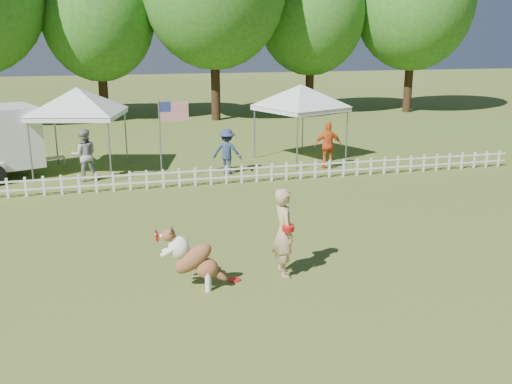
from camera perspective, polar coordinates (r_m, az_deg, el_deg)
ground at (r=11.59m, az=0.28°, el=-7.97°), size 120.00×120.00×0.00m
picket_fence at (r=18.02m, az=-5.33°, el=1.57°), size 22.00×0.08×0.60m
handler at (r=11.14m, az=2.82°, el=-4.06°), size 0.43×0.65×1.78m
dog at (r=10.68m, az=-6.21°, el=-6.63°), size 1.24×0.65×1.22m
frisbee_on_turf at (r=11.21m, az=-2.19°, el=-8.76°), size 0.29×0.29×0.02m
canopy_tent_left at (r=20.38m, az=-17.18°, el=5.80°), size 3.33×3.33×2.85m
canopy_tent_right at (r=21.65m, az=4.45°, el=6.86°), size 3.51×3.51×2.77m
flag_pole at (r=18.37m, az=-9.55°, el=4.94°), size 1.02×0.24×2.64m
spectator_a at (r=19.27m, az=-16.78°, el=3.56°), size 0.86×0.69×1.70m
spectator_b at (r=19.43m, az=-2.91°, el=4.07°), size 1.14×0.91×1.54m
spectator_c at (r=20.37m, az=7.23°, el=4.65°), size 1.02×0.55×1.65m
tree_center_left at (r=32.79m, az=-15.43°, el=15.46°), size 6.00×6.00×9.80m
tree_center_right at (r=31.84m, az=-4.23°, el=18.49°), size 7.60×7.60×12.60m
tree_right at (r=34.81m, az=5.53°, el=16.39°), size 6.20×6.20×10.40m
tree_far_right at (r=36.39m, az=15.44°, el=16.68°), size 7.00×7.00×11.40m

